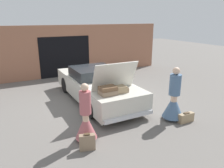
{
  "coord_description": "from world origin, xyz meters",
  "views": [
    {
      "loc": [
        -3.29,
        -7.59,
        3.18
      ],
      "look_at": [
        0.0,
        -1.33,
        1.02
      ],
      "focal_mm": 35.0,
      "sensor_mm": 36.0,
      "label": 1
    }
  ],
  "objects": [
    {
      "name": "car",
      "position": [
        -0.0,
        -0.0,
        0.6
      ],
      "size": [
        1.85,
        4.94,
        1.81
      ],
      "color": "silver",
      "rests_on": "ground_plane"
    },
    {
      "name": "ground_plane",
      "position": [
        0.0,
        0.0,
        0.0
      ],
      "size": [
        40.0,
        40.0,
        0.0
      ],
      "primitive_type": "plane",
      "color": "slate"
    },
    {
      "name": "person_right",
      "position": [
        1.47,
        -2.76,
        0.61
      ],
      "size": [
        0.68,
        0.68,
        1.73
      ],
      "rotation": [
        0.0,
        0.0,
        1.62
      ],
      "color": "beige",
      "rests_on": "ground_plane"
    },
    {
      "name": "garage_wall_back",
      "position": [
        0.0,
        4.28,
        1.39
      ],
      "size": [
        12.0,
        0.14,
        2.8
      ],
      "color": "#9E664C",
      "rests_on": "ground_plane"
    },
    {
      "name": "suitcase_beside_left_person",
      "position": [
        -1.62,
        -3.09,
        0.21
      ],
      "size": [
        0.42,
        0.24,
        0.45
      ],
      "color": "#8C7259",
      "rests_on": "ground_plane"
    },
    {
      "name": "person_left",
      "position": [
        -1.47,
        -2.65,
        0.57
      ],
      "size": [
        0.58,
        0.58,
        1.6
      ],
      "rotation": [
        0.0,
        0.0,
        -1.44
      ],
      "color": "beige",
      "rests_on": "ground_plane"
    },
    {
      "name": "suitcase_beside_right_person",
      "position": [
        1.7,
        -3.13,
        0.15
      ],
      "size": [
        0.54,
        0.17,
        0.33
      ],
      "color": "#9E8460",
      "rests_on": "ground_plane"
    }
  ]
}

